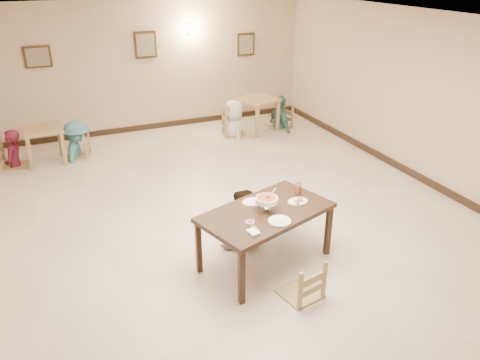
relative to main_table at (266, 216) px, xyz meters
name	(u,v)px	position (x,y,z in m)	size (l,w,h in m)	color
floor	(224,225)	(-0.15, 1.15, -0.72)	(10.00, 10.00, 0.00)	beige
ceiling	(220,24)	(-0.15, 1.15, 2.28)	(10.00, 10.00, 0.00)	white
wall_back	(143,67)	(-0.15, 6.15, 0.78)	(10.00, 10.00, 0.00)	#CEB293
wall_right	(436,103)	(3.85, 1.15, 0.78)	(10.00, 10.00, 0.00)	#CEB293
baseboard_back	(148,127)	(-0.15, 6.12, -0.66)	(8.00, 0.06, 0.12)	black
baseboard_right	(421,178)	(3.82, 1.15, -0.66)	(0.06, 10.00, 0.12)	black
picture_a	(38,57)	(-2.35, 6.11, 1.18)	(0.55, 0.04, 0.45)	#342413
picture_b	(146,45)	(-0.05, 6.11, 1.28)	(0.50, 0.04, 0.60)	#342413
picture_c	(246,45)	(2.45, 6.11, 1.13)	(0.45, 0.04, 0.55)	#342413
wall_sconce	(191,29)	(1.05, 6.11, 1.58)	(0.16, 0.05, 0.22)	#FFD88C
main_table	(266,216)	(0.00, 0.00, 0.00)	(1.92, 1.44, 0.80)	#342014
chair_far	(238,211)	(-0.08, 0.73, -0.29)	(0.41, 0.41, 0.87)	tan
chair_near	(302,261)	(0.09, -0.78, -0.23)	(0.46, 0.46, 0.98)	tan
main_diner	(242,192)	(-0.07, 0.61, 0.09)	(0.78, 0.61, 1.61)	gray
curry_warmer	(267,200)	(0.00, 0.00, 0.23)	(0.33, 0.29, 0.26)	silver
rice_plate_far	(254,202)	(-0.06, 0.26, 0.10)	(0.31, 0.31, 0.07)	white
rice_plate_near	(280,221)	(0.02, -0.33, 0.10)	(0.29, 0.29, 0.07)	white
fried_plate	(298,201)	(0.49, 0.03, 0.10)	(0.28, 0.28, 0.06)	white
chili_dish	(250,222)	(-0.32, -0.20, 0.09)	(0.12, 0.12, 0.02)	white
napkin_cutlery	(253,232)	(-0.39, -0.44, 0.10)	(0.16, 0.24, 0.03)	white
drink_glass	(298,189)	(0.62, 0.25, 0.16)	(0.08, 0.08, 0.16)	white
bg_table_left	(43,134)	(-2.51, 4.89, -0.12)	(0.78, 0.78, 0.74)	#A88153
bg_table_right	(258,104)	(2.23, 4.93, -0.06)	(1.02, 1.02, 0.80)	#A88153
bg_chair_ll	(11,142)	(-3.12, 4.91, -0.20)	(0.49, 0.49, 1.05)	tan
bg_chair_lr	(76,135)	(-1.91, 4.96, -0.24)	(0.46, 0.46, 0.97)	tan
bg_chair_rl	(234,113)	(1.61, 4.91, -0.19)	(0.50, 0.50, 1.06)	tan
bg_chair_rr	(281,108)	(2.84, 4.93, -0.21)	(0.48, 0.48, 1.02)	tan
bg_diner_a	(8,130)	(-3.12, 4.91, 0.05)	(0.56, 0.37, 1.54)	#581327
bg_diner_b	(73,121)	(-1.91, 4.96, 0.06)	(1.01, 0.58, 1.56)	teal
bg_diner_c	(234,100)	(1.61, 4.91, 0.12)	(0.82, 0.54, 1.68)	silver
bg_diner_d	(281,96)	(2.84, 4.93, 0.08)	(0.94, 0.39, 1.61)	#418174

